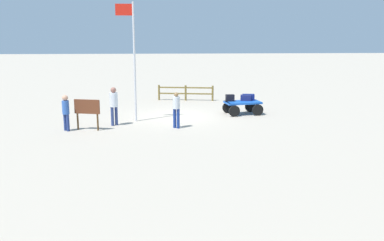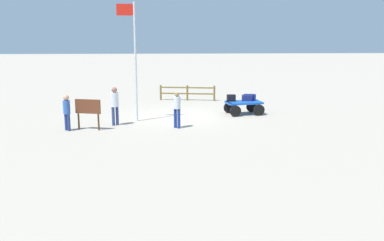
% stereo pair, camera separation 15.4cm
% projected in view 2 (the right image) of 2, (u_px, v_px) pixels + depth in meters
% --- Properties ---
extents(ground_plane, '(120.00, 120.00, 0.00)m').
position_uv_depth(ground_plane, '(178.00, 116.00, 22.24)').
color(ground_plane, '#AC9F8D').
extents(luggage_cart, '(2.07, 1.50, 0.69)m').
position_uv_depth(luggage_cart, '(244.00, 105.00, 22.61)').
color(luggage_cart, blue).
rests_on(luggage_cart, ground).
extents(suitcase_olive, '(0.67, 0.39, 0.33)m').
position_uv_depth(suitcase_olive, '(250.00, 97.00, 22.95)').
color(suitcase_olive, navy).
rests_on(suitcase_olive, luggage_cart).
extents(suitcase_tan, '(0.60, 0.46, 0.29)m').
position_uv_depth(suitcase_tan, '(247.00, 98.00, 22.83)').
color(suitcase_tan, navy).
rests_on(suitcase_tan, luggage_cart).
extents(suitcase_grey, '(0.46, 0.32, 0.35)m').
position_uv_depth(suitcase_grey, '(231.00, 98.00, 22.65)').
color(suitcase_grey, black).
rests_on(suitcase_grey, luggage_cart).
extents(worker_lead, '(0.51, 0.51, 1.80)m').
position_uv_depth(worker_lead, '(115.00, 102.00, 19.89)').
color(worker_lead, navy).
rests_on(worker_lead, ground).
extents(worker_trailing, '(0.45, 0.45, 1.65)m').
position_uv_depth(worker_trailing, '(177.00, 108.00, 19.35)').
color(worker_trailing, navy).
rests_on(worker_trailing, ground).
extents(worker_supervisor, '(0.43, 0.43, 1.61)m').
position_uv_depth(worker_supervisor, '(67.00, 110.00, 18.85)').
color(worker_supervisor, navy).
rests_on(worker_supervisor, ground).
extents(flagpole, '(0.88, 0.10, 5.69)m').
position_uv_depth(flagpole, '(134.00, 54.00, 20.38)').
color(flagpole, silver).
rests_on(flagpole, ground).
extents(signboard, '(1.16, 0.33, 1.38)m').
position_uv_depth(signboard, '(88.00, 109.00, 18.99)').
color(signboard, '#4C3319').
rests_on(signboard, ground).
extents(wooden_fence, '(3.51, 0.64, 0.96)m').
position_uv_depth(wooden_fence, '(187.00, 92.00, 27.10)').
color(wooden_fence, brown).
rests_on(wooden_fence, ground).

